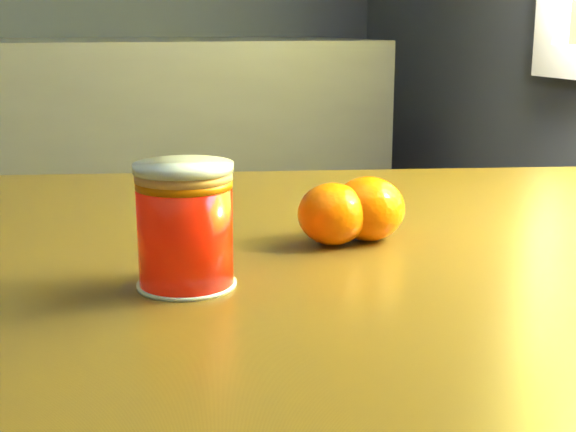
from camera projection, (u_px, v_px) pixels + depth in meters
name	position (u px, v px, depth m)	size (l,w,h in m)	color
table	(256.00, 345.00, 0.73)	(1.12, 0.89, 0.75)	brown
juice_glass	(185.00, 226.00, 0.58)	(0.07, 0.07, 0.09)	red
orange_front	(333.00, 214.00, 0.69)	(0.06, 0.06, 0.05)	#FF6C05
orange_back	(368.00, 209.00, 0.71)	(0.06, 0.06, 0.06)	#FF6C05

